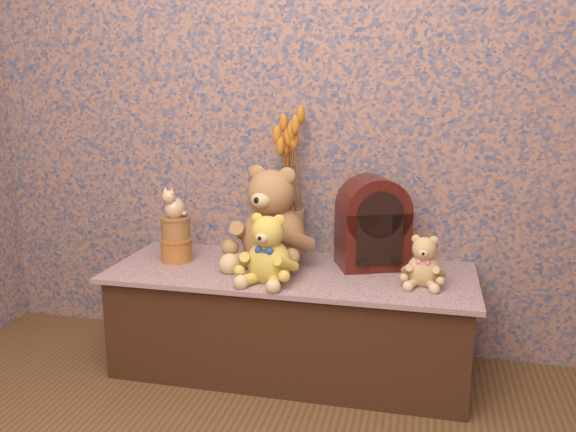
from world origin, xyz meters
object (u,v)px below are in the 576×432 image
(teddy_medium, at_px, (269,245))
(biscuit_tin_lower, at_px, (177,250))
(teddy_large, at_px, (274,212))
(cat_figurine, at_px, (174,202))
(ceramic_vase, at_px, (290,234))
(cathedral_radio, at_px, (373,222))
(teddy_small, at_px, (424,258))

(teddy_medium, xyz_separation_m, biscuit_tin_lower, (-0.46, 0.16, -0.10))
(teddy_large, bearing_deg, teddy_medium, -65.62)
(teddy_medium, relative_size, cat_figurine, 2.11)
(ceramic_vase, height_order, biscuit_tin_lower, ceramic_vase)
(teddy_medium, xyz_separation_m, cathedral_radio, (0.37, 0.28, 0.05))
(cathedral_radio, xyz_separation_m, cat_figurine, (-0.83, -0.12, 0.07))
(teddy_medium, height_order, ceramic_vase, teddy_medium)
(teddy_small, relative_size, cathedral_radio, 0.55)
(teddy_small, bearing_deg, cat_figurine, 179.59)
(teddy_large, xyz_separation_m, biscuit_tin_lower, (-0.42, -0.05, -0.18))
(teddy_small, distance_m, ceramic_vase, 0.62)
(teddy_large, xyz_separation_m, ceramic_vase, (0.04, 0.11, -0.12))
(biscuit_tin_lower, relative_size, cat_figurine, 0.98)
(teddy_medium, bearing_deg, teddy_large, 107.55)
(teddy_large, xyz_separation_m, cat_figurine, (-0.42, -0.05, 0.04))
(teddy_large, height_order, teddy_small, teddy_large)
(biscuit_tin_lower, bearing_deg, ceramic_vase, 19.65)
(teddy_large, distance_m, cathedral_radio, 0.41)
(biscuit_tin_lower, bearing_deg, teddy_small, -3.82)
(biscuit_tin_lower, bearing_deg, teddy_medium, -19.55)
(cathedral_radio, distance_m, biscuit_tin_lower, 0.85)
(biscuit_tin_lower, distance_m, cat_figurine, 0.21)
(teddy_medium, distance_m, biscuit_tin_lower, 0.50)
(cathedral_radio, distance_m, cat_figurine, 0.84)
(teddy_small, bearing_deg, teddy_medium, -167.51)
(teddy_medium, relative_size, cathedral_radio, 0.76)
(teddy_small, relative_size, biscuit_tin_lower, 1.57)
(teddy_medium, height_order, teddy_small, teddy_medium)
(teddy_large, xyz_separation_m, cathedral_radio, (0.41, 0.07, -0.03))
(teddy_medium, height_order, cathedral_radio, cathedral_radio)
(cat_figurine, bearing_deg, teddy_medium, -1.18)
(teddy_large, height_order, cat_figurine, teddy_large)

